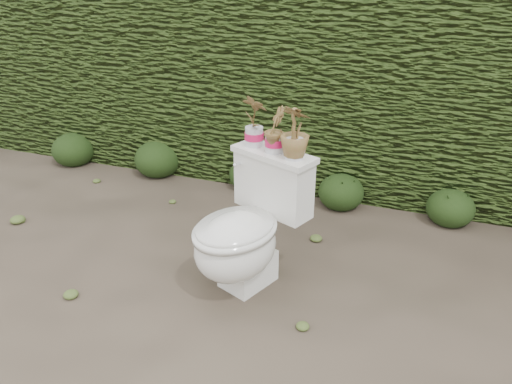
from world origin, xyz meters
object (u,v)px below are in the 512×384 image
(potted_plant_left, at_px, (254,122))
(potted_plant_center, at_px, (275,131))
(toilet, at_px, (245,232))
(potted_plant_right, at_px, (295,133))

(potted_plant_left, xyz_separation_m, potted_plant_center, (0.14, -0.06, -0.02))
(toilet, relative_size, potted_plant_center, 3.29)
(toilet, xyz_separation_m, potted_plant_left, (-0.05, 0.28, 0.56))
(potted_plant_left, bearing_deg, potted_plant_center, 177.78)
(toilet, height_order, potted_plant_left, potted_plant_left)
(toilet, distance_m, potted_plant_center, 0.59)
(toilet, xyz_separation_m, potted_plant_right, (0.22, 0.17, 0.56))
(potted_plant_right, bearing_deg, potted_plant_left, -6.37)
(potted_plant_left, height_order, potted_plant_right, potted_plant_left)
(toilet, bearing_deg, potted_plant_center, 89.02)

